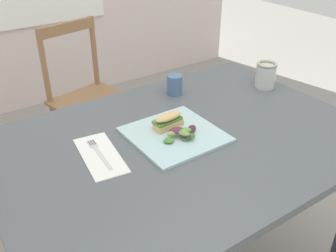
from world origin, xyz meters
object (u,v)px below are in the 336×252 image
(chair_wooden_far, at_px, (89,99))
(sandwich_half_front, at_px, (168,120))
(plate_lunch, at_px, (175,135))
(mason_jar_iced_tea, at_px, (266,76))
(cup_extra_side, at_px, (175,85))
(dining_table, at_px, (183,167))
(fork_on_napkin, at_px, (98,152))

(chair_wooden_far, relative_size, sandwich_half_front, 7.70)
(chair_wooden_far, xyz_separation_m, sandwich_half_front, (-0.10, -0.95, 0.33))
(chair_wooden_far, relative_size, plate_lunch, 2.90)
(chair_wooden_far, bearing_deg, mason_jar_iced_tea, -62.55)
(chair_wooden_far, height_order, sandwich_half_front, chair_wooden_far)
(chair_wooden_far, bearing_deg, plate_lunch, -95.74)
(sandwich_half_front, relative_size, cup_extra_side, 1.36)
(chair_wooden_far, bearing_deg, cup_extra_side, -82.40)
(dining_table, xyz_separation_m, mason_jar_iced_tea, (0.55, 0.14, 0.17))
(dining_table, height_order, cup_extra_side, cup_extra_side)
(dining_table, relative_size, sandwich_half_front, 11.26)
(dining_table, bearing_deg, sandwich_half_front, 98.68)
(fork_on_napkin, bearing_deg, sandwich_half_front, -1.50)
(dining_table, xyz_separation_m, fork_on_napkin, (-0.28, 0.08, 0.13))
(fork_on_napkin, xyz_separation_m, mason_jar_iced_tea, (0.83, 0.06, 0.04))
(fork_on_napkin, bearing_deg, plate_lunch, -11.35)
(chair_wooden_far, distance_m, fork_on_napkin, 1.06)
(chair_wooden_far, distance_m, mason_jar_iced_tea, 1.06)
(sandwich_half_front, xyz_separation_m, mason_jar_iced_tea, (0.56, 0.06, 0.01))
(dining_table, bearing_deg, fork_on_napkin, 163.46)
(cup_extra_side, bearing_deg, sandwich_half_front, -129.75)
(chair_wooden_far, height_order, fork_on_napkin, chair_wooden_far)
(sandwich_half_front, relative_size, mason_jar_iced_tea, 1.01)
(fork_on_napkin, xyz_separation_m, cup_extra_side, (0.46, 0.22, 0.04))
(mason_jar_iced_tea, relative_size, cup_extra_side, 1.35)
(sandwich_half_front, bearing_deg, plate_lunch, -96.43)
(dining_table, height_order, chair_wooden_far, chair_wooden_far)
(dining_table, distance_m, plate_lunch, 0.13)
(dining_table, bearing_deg, mason_jar_iced_tea, 14.40)
(dining_table, bearing_deg, chair_wooden_far, 85.36)
(dining_table, xyz_separation_m, chair_wooden_far, (0.08, 1.03, -0.17))
(mason_jar_iced_tea, distance_m, cup_extra_side, 0.40)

